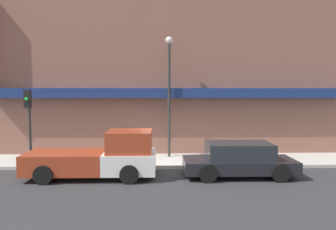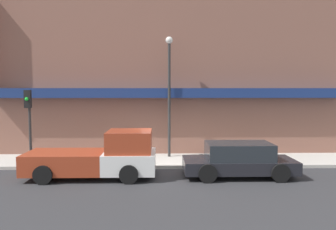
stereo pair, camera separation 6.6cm
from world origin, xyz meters
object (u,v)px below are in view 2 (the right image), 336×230
(fire_hydrant, at_px, (228,155))
(street_lamp, at_px, (169,83))
(traffic_light, at_px, (29,113))
(pickup_truck, at_px, (100,157))
(parked_car, at_px, (239,160))

(fire_hydrant, xyz_separation_m, street_lamp, (-2.71, 1.50, 3.37))
(street_lamp, bearing_deg, traffic_light, -164.40)
(fire_hydrant, relative_size, traffic_light, 0.22)
(traffic_light, bearing_deg, pickup_truck, -25.36)
(parked_car, bearing_deg, fire_hydrant, 90.66)
(parked_car, relative_size, traffic_light, 1.33)
(fire_hydrant, bearing_deg, pickup_truck, -160.99)
(pickup_truck, xyz_separation_m, street_lamp, (2.88, 3.42, 3.06))
(pickup_truck, bearing_deg, fire_hydrant, 18.10)
(fire_hydrant, distance_m, street_lamp, 4.58)
(parked_car, distance_m, fire_hydrant, 1.93)
(parked_car, bearing_deg, traffic_light, 169.17)
(parked_car, relative_size, street_lamp, 0.75)
(pickup_truck, xyz_separation_m, traffic_light, (-3.47, 1.65, 1.66))
(pickup_truck, bearing_deg, street_lamp, 49.03)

